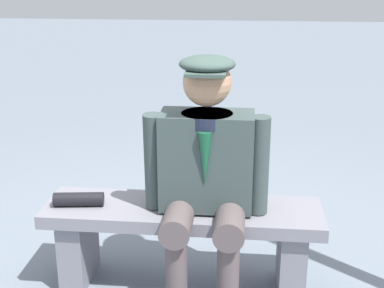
# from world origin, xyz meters

# --- Properties ---
(ground_plane) EXTENTS (30.00, 30.00, 0.00)m
(ground_plane) POSITION_xyz_m (0.00, 0.00, 0.00)
(ground_plane) COLOR slate
(bench) EXTENTS (1.47, 0.40, 0.47)m
(bench) POSITION_xyz_m (0.00, 0.00, 0.32)
(bench) COLOR gray
(bench) RESTS_ON ground
(seated_man) EXTENTS (0.64, 0.58, 1.27)m
(seated_man) POSITION_xyz_m (-0.13, 0.06, 0.71)
(seated_man) COLOR #394747
(seated_man) RESTS_ON ground
(rolled_magazine) EXTENTS (0.27, 0.11, 0.07)m
(rolled_magazine) POSITION_xyz_m (0.55, 0.04, 0.51)
(rolled_magazine) COLOR black
(rolled_magazine) RESTS_ON bench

